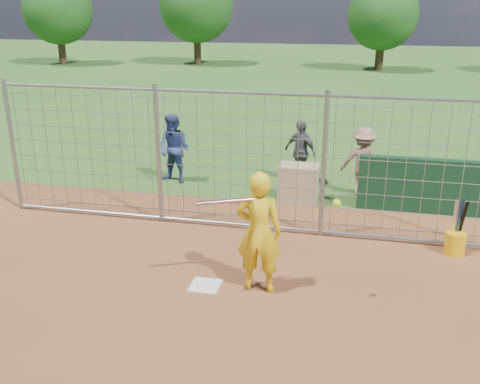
% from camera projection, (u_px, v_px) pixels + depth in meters
% --- Properties ---
extents(ground, '(100.00, 100.00, 0.00)m').
position_uv_depth(ground, '(209.00, 280.00, 8.04)').
color(ground, '#2D591E').
rests_on(ground, ground).
extents(home_plate, '(0.43, 0.43, 0.02)m').
position_uv_depth(home_plate, '(205.00, 286.00, 7.85)').
color(home_plate, silver).
rests_on(home_plate, ground).
extents(dugout_wall, '(2.60, 0.20, 1.10)m').
position_uv_depth(dugout_wall, '(425.00, 186.00, 10.47)').
color(dugout_wall, '#11381E').
rests_on(dugout_wall, ground).
extents(batter, '(0.66, 0.44, 1.80)m').
position_uv_depth(batter, '(259.00, 232.00, 7.49)').
color(batter, yellow).
rests_on(batter, ground).
extents(bystander_a, '(0.89, 0.76, 1.59)m').
position_uv_depth(bystander_a, '(174.00, 149.00, 12.18)').
color(bystander_a, navy).
rests_on(bystander_a, ground).
extents(bystander_b, '(0.92, 0.76, 1.46)m').
position_uv_depth(bystander_b, '(300.00, 152.00, 12.21)').
color(bystander_b, '#505155').
rests_on(bystander_b, ground).
extents(bystander_c, '(1.02, 0.67, 1.49)m').
position_uv_depth(bystander_c, '(363.00, 162.00, 11.37)').
color(bystander_c, '#9C6855').
rests_on(bystander_c, ground).
extents(equipment_bin, '(0.80, 0.55, 0.80)m').
position_uv_depth(equipment_bin, '(298.00, 184.00, 11.08)').
color(equipment_bin, tan).
rests_on(equipment_bin, ground).
extents(equipment_in_play, '(1.89, 0.43, 0.15)m').
position_uv_depth(equipment_in_play, '(254.00, 202.00, 7.10)').
color(equipment_in_play, silver).
rests_on(equipment_in_play, ground).
extents(bucket_with_bats, '(0.34, 0.39, 0.97)m').
position_uv_depth(bucket_with_bats, '(455.00, 240.00, 8.81)').
color(bucket_with_bats, '#EFB20C').
rests_on(bucket_with_bats, ground).
extents(backstop_fence, '(9.08, 0.08, 2.60)m').
position_uv_depth(backstop_fence, '(238.00, 163.00, 9.46)').
color(backstop_fence, gray).
rests_on(backstop_fence, ground).
extents(tree_line, '(44.66, 6.72, 6.48)m').
position_uv_depth(tree_line, '(386.00, 7.00, 32.04)').
color(tree_line, '#3F2B19').
rests_on(tree_line, ground).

